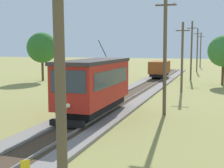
{
  "coord_description": "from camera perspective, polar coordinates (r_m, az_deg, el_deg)",
  "views": [
    {
      "loc": [
        7.53,
        -4.94,
        4.62
      ],
      "look_at": [
        0.03,
        18.32,
        1.8
      ],
      "focal_mm": 50.93,
      "sensor_mm": 36.0,
      "label": 1
    }
  ],
  "objects": [
    {
      "name": "utility_pole_far",
      "position": [
        46.77,
        14.08,
        5.95
      ],
      "size": [
        1.4,
        0.61,
        8.33
      ],
      "color": "brown",
      "rests_on": "ground"
    },
    {
      "name": "utility_pole_mid",
      "position": [
        33.4,
        12.48,
        4.83
      ],
      "size": [
        1.4,
        0.26,
        7.18
      ],
      "color": "brown",
      "rests_on": "ground"
    },
    {
      "name": "utility_pole_foreground",
      "position": [
        6.97,
        -9.27,
        -0.58
      ],
      "size": [
        1.4,
        0.37,
        7.32
      ],
      "color": "brown",
      "rests_on": "ground"
    },
    {
      "name": "utility_pole_horizon",
      "position": [
        77.19,
        15.62,
        5.98
      ],
      "size": [
        1.4,
        0.48,
        8.08
      ],
      "color": "brown",
      "rests_on": "ground"
    },
    {
      "name": "tree_left_far",
      "position": [
        41.14,
        19.41,
        5.59
      ],
      "size": [
        3.83,
        3.83,
        6.1
      ],
      "color": "#4C3823",
      "rests_on": "ground"
    },
    {
      "name": "tree_left_near",
      "position": [
        44.9,
        -12.45,
        6.37
      ],
      "size": [
        4.16,
        4.16,
        6.67
      ],
      "color": "#4C3823",
      "rests_on": "ground"
    },
    {
      "name": "red_tram",
      "position": [
        21.1,
        -3.16,
        -0.02
      ],
      "size": [
        2.6,
        8.54,
        4.79
      ],
      "color": "red",
      "rests_on": "rail_right"
    },
    {
      "name": "utility_pole_distant",
      "position": [
        62.45,
        15.06,
        5.95
      ],
      "size": [
        1.4,
        0.47,
        8.15
      ],
      "color": "brown",
      "rests_on": "ground"
    },
    {
      "name": "utility_pole_near_tram",
      "position": [
        21.56,
        9.49,
        5.64
      ],
      "size": [
        1.4,
        0.6,
        8.4
      ],
      "color": "brown",
      "rests_on": "ground"
    },
    {
      "name": "freight_car",
      "position": [
        46.48,
        8.52,
        2.74
      ],
      "size": [
        2.4,
        5.2,
        2.31
      ],
      "color": "#93471E",
      "rests_on": "rail_right"
    }
  ]
}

